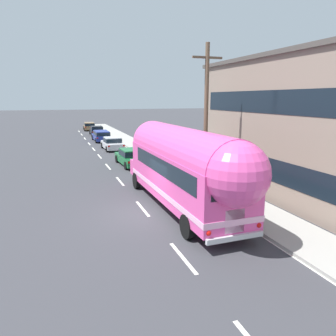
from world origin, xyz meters
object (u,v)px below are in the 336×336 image
object	(u,v)px
car_lead	(131,157)
car_fifth	(89,126)
painted_bus	(185,166)
utility_pole	(206,117)
car_third	(101,135)
car_fourth	(97,130)
car_second	(112,143)

from	to	relation	value
car_lead	car_fifth	world-z (taller)	same
painted_bus	car_fifth	world-z (taller)	painted_bus
utility_pole	painted_bus	distance (m)	4.38
car_fifth	utility_pole	bearing A→B (deg)	-86.50
utility_pole	painted_bus	size ratio (longest dim) A/B	0.69
painted_bus	car_lead	bearing A→B (deg)	89.70
car_third	car_fourth	distance (m)	7.30
car_second	utility_pole	bearing A→B (deg)	-82.22
car_lead	car_third	xyz separation A→B (m)	(-0.17, 16.32, 0.05)
utility_pole	car_fifth	bearing A→B (deg)	93.50
painted_bus	car_third	bearing A→B (deg)	90.22
car_second	car_fifth	xyz separation A→B (m)	(-0.06, 22.90, 0.06)
painted_bus	car_fourth	size ratio (longest dim) A/B	2.69
car_fourth	car_fifth	distance (m)	8.14
car_fourth	car_second	bearing A→B (deg)	-90.78
car_second	car_third	xyz separation A→B (m)	(-0.14, 7.47, 0.06)
car_lead	car_second	size ratio (longest dim) A/B	1.06
utility_pole	car_fourth	distance (m)	32.88
painted_bus	car_third	xyz separation A→B (m)	(-0.11, 28.24, -1.51)
utility_pole	car_fifth	xyz separation A→B (m)	(-2.49, 40.73, -3.63)
utility_pole	car_third	distance (m)	25.69
car_lead	painted_bus	bearing A→B (deg)	-90.30
car_fourth	car_fifth	size ratio (longest dim) A/B	1.02
utility_pole	car_lead	distance (m)	10.00
painted_bus	car_fifth	size ratio (longest dim) A/B	2.75
car_second	car_fourth	bearing A→B (deg)	89.22
car_fourth	car_fifth	xyz separation A→B (m)	(-0.26, 8.13, 0.06)
car_fourth	car_third	bearing A→B (deg)	-92.66
car_second	car_fourth	world-z (taller)	same
painted_bus	car_fourth	distance (m)	35.56
painted_bus	car_fifth	distance (m)	43.69
painted_bus	car_lead	size ratio (longest dim) A/B	2.66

